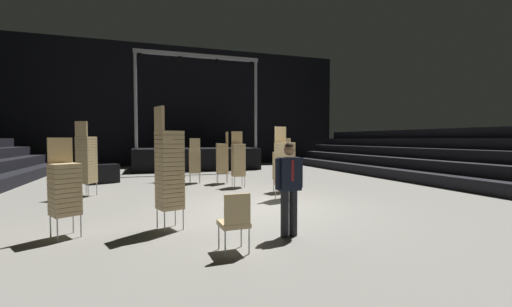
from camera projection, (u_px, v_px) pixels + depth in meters
name	position (u px, v px, depth m)	size (l,w,h in m)	color
ground_plane	(260.00, 209.00, 8.56)	(22.00, 30.00, 0.10)	gray
arena_end_wall	(188.00, 106.00, 22.58)	(22.00, 0.30, 8.00)	black
bleacher_bank_right	(481.00, 156.00, 12.37)	(3.75, 24.00, 2.25)	black
stage_riser	(196.00, 157.00, 19.17)	(6.96, 3.06, 6.33)	black
man_with_tie	(289.00, 184.00, 5.96)	(0.57, 0.28, 1.71)	black
chair_stack_front_left	(169.00, 168.00, 6.43)	(0.56, 0.56, 2.39)	#B2B5BA
chair_stack_front_right	(170.00, 160.00, 13.69)	(0.55, 0.55, 1.79)	#B2B5BA
chair_stack_mid_right	(284.00, 163.00, 9.68)	(0.55, 0.55, 2.14)	#B2B5BA
chair_stack_mid_centre	(238.00, 159.00, 12.08)	(0.45, 0.45, 2.05)	#B2B5BA
chair_stack_rear_left	(282.00, 165.00, 11.03)	(0.55, 0.55, 1.79)	#B2B5BA
chair_stack_rear_right	(65.00, 187.00, 5.92)	(0.60, 0.60, 1.79)	#B2B5BA
chair_stack_rear_centre	(86.00, 159.00, 10.19)	(0.60, 0.60, 2.31)	#B2B5BA
chair_stack_aisle_left	(222.00, 158.00, 13.13)	(0.48, 0.48, 2.05)	#B2B5BA
chair_stack_aisle_right	(195.00, 161.00, 13.21)	(0.47, 0.47, 1.79)	#B2B5BA
equipment_road_case	(106.00, 174.00, 13.25)	(0.90, 0.60, 0.75)	black
loose_chair_near_man	(235.00, 219.00, 5.10)	(0.46, 0.46, 0.95)	#B2B5BA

